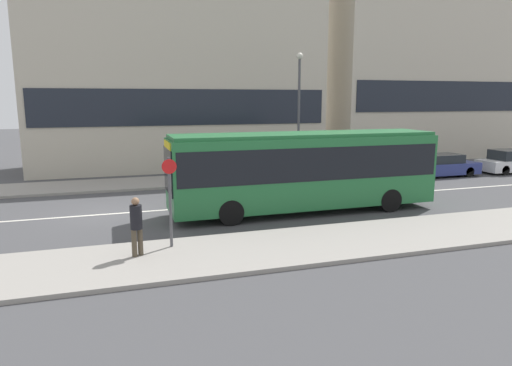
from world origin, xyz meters
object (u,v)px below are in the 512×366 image
city_bus (304,167)px  pedestrian_near_stop (136,223)px  parked_car_2 (512,162)px  street_lamp (299,103)px  bus_stop_sign (170,195)px  parked_car_0 (363,171)px  parked_car_1 (441,166)px

city_bus → pedestrian_near_stop: (-6.88, -3.86, -0.76)m
parked_car_2 → street_lamp: street_lamp is taller
bus_stop_sign → parked_car_0: bearing=36.2°
parked_car_2 → bus_stop_sign: 24.22m
parked_car_1 → bus_stop_sign: bus_stop_sign is taller
parked_car_1 → parked_car_2: 5.28m
parked_car_1 → street_lamp: (-8.68, 1.54, 3.75)m
street_lamp → city_bus: bearing=-111.2°
parked_car_2 → street_lamp: bearing=173.0°
parked_car_2 → pedestrian_near_stop: pedestrian_near_stop is taller
street_lamp → parked_car_2: bearing=-7.0°
parked_car_2 → bus_stop_sign: size_ratio=1.59×
parked_car_0 → parked_car_1: 5.52m
city_bus → bus_stop_sign: bearing=-151.1°
city_bus → parked_car_2: 17.62m
city_bus → pedestrian_near_stop: city_bus is taller
parked_car_0 → parked_car_2: parked_car_2 is taller
parked_car_0 → parked_car_2: size_ratio=0.94×
bus_stop_sign → street_lamp: 13.80m
parked_car_0 → city_bus: bearing=-138.3°
parked_car_1 → bus_stop_sign: bearing=-152.7°
parked_car_2 → street_lamp: 14.54m
parked_car_0 → parked_car_2: bearing=0.8°
pedestrian_near_stop → street_lamp: street_lamp is taller
city_bus → parked_car_0: city_bus is taller
street_lamp → parked_car_1: bearing=-10.1°
parked_car_0 → parked_car_2: 10.78m
parked_car_1 → parked_car_2: (5.28, -0.17, 0.04)m
parked_car_1 → pedestrian_near_stop: (-18.32, -9.45, 0.48)m
parked_car_1 → pedestrian_near_stop: 20.63m
parked_car_0 → bus_stop_sign: bearing=-143.8°
bus_stop_sign → street_lamp: size_ratio=0.40×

